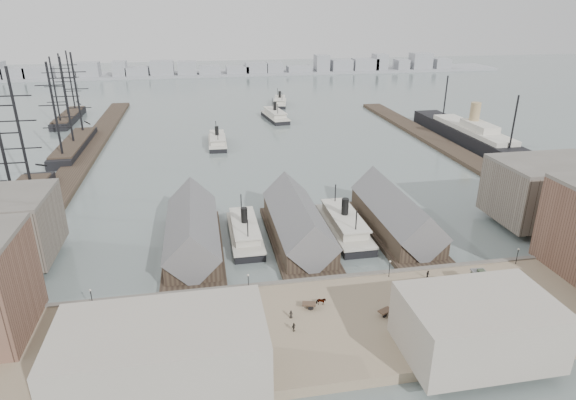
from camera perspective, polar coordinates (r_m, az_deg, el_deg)
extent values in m
plane|color=#576463|center=(108.50, 2.93, -8.84)|extent=(900.00, 900.00, 0.00)
cube|color=#7E6D55|center=(91.92, 5.90, -14.59)|extent=(180.00, 30.00, 2.00)
cube|color=#59544C|center=(103.60, 3.61, -9.74)|extent=(180.00, 1.20, 2.30)
cube|color=#2D231C|center=(203.30, -23.15, 4.63)|extent=(10.00, 220.00, 1.60)
cube|color=#2D231C|center=(213.59, 18.02, 6.12)|extent=(10.00, 180.00, 1.60)
cube|color=#2D231C|center=(119.85, -11.12, -5.74)|extent=(14.00, 42.00, 1.20)
cube|color=#2D231C|center=(119.36, -11.23, -4.20)|extent=(12.00, 36.00, 5.00)
cube|color=#59595B|center=(118.24, -11.32, -3.07)|extent=(12.60, 37.00, 12.60)
cube|color=#2D231C|center=(121.87, 1.21, -4.80)|extent=(14.00, 42.00, 1.20)
cube|color=#2D231C|center=(121.38, 1.12, -3.28)|extent=(12.00, 36.00, 5.00)
cube|color=#59595B|center=(120.29, 1.13, -2.16)|extent=(12.60, 37.00, 12.60)
cube|color=#2D231C|center=(129.20, 12.60, -3.73)|extent=(14.00, 42.00, 1.20)
cube|color=#2D231C|center=(128.74, 12.54, -2.29)|extent=(12.00, 36.00, 5.00)
cube|color=#59595B|center=(127.71, 12.64, -1.23)|extent=(12.60, 37.00, 12.60)
cube|color=#60564C|center=(146.31, 28.41, 0.93)|extent=(28.00, 20.00, 15.00)
cube|color=gray|center=(87.05, 21.50, -13.73)|extent=(24.00, 16.00, 10.00)
cube|color=gray|center=(75.79, -14.57, -17.81)|extent=(30.00, 16.00, 12.00)
cylinder|color=black|center=(100.79, -22.24, -10.78)|extent=(0.16, 0.16, 3.60)
sphere|color=beige|center=(99.82, -22.40, -9.85)|extent=(0.44, 0.44, 0.44)
cylinder|color=black|center=(98.49, -4.72, -9.81)|extent=(0.16, 0.16, 3.60)
sphere|color=beige|center=(97.50, -4.75, -8.86)|extent=(0.44, 0.44, 0.44)
cylinder|color=black|center=(105.09, 11.93, -8.05)|extent=(0.16, 0.16, 3.60)
sphere|color=beige|center=(104.16, 12.01, -7.14)|extent=(0.44, 0.44, 0.44)
cylinder|color=black|center=(119.11, 25.51, -6.09)|extent=(0.16, 0.16, 3.60)
sphere|color=beige|center=(118.29, 25.66, -5.28)|extent=(0.44, 0.44, 0.44)
cube|color=gray|center=(434.38, -7.75, 14.70)|extent=(500.00, 40.00, 2.00)
cube|color=gray|center=(445.99, -29.59, 12.84)|extent=(17.36, 14.00, 10.23)
cube|color=gray|center=(440.81, -27.40, 13.16)|extent=(20.65, 14.00, 10.28)
cube|color=gray|center=(435.47, -24.59, 13.33)|extent=(14.71, 14.00, 7.23)
cube|color=gray|center=(431.77, -22.60, 13.97)|extent=(17.63, 14.00, 13.23)
cube|color=gray|center=(427.57, -19.31, 14.37)|extent=(10.74, 14.00, 13.58)
cube|color=gray|center=(426.12, -17.40, 14.23)|extent=(18.06, 14.00, 8.64)
cube|color=gray|center=(424.09, -14.68, 14.79)|extent=(18.55, 14.00, 13.29)
cube|color=gray|center=(423.30, -11.86, 14.96)|extent=(15.33, 14.00, 12.47)
cube|color=gray|center=(423.61, -9.27, 14.89)|extent=(17.56, 14.00, 8.72)
cube|color=gray|center=(424.92, -6.03, 14.99)|extent=(18.76, 14.00, 7.63)
cube|color=gray|center=(426.34, -3.83, 15.27)|extent=(17.61, 14.00, 10.35)
cube|color=gray|center=(428.55, -1.60, 15.34)|extent=(13.38, 14.00, 10.30)
cube|color=gray|center=(432.63, 1.32, 15.17)|extent=(20.73, 14.00, 6.75)
cube|color=gray|center=(436.65, 4.01, 15.77)|extent=(11.51, 14.00, 15.57)
cube|color=gray|center=(441.63, 6.32, 15.48)|extent=(18.17, 14.00, 11.26)
cube|color=gray|center=(448.27, 9.09, 15.48)|extent=(21.81, 14.00, 11.83)
cube|color=gray|center=(452.82, 10.82, 15.67)|extent=(11.12, 14.00, 15.50)
cube|color=gray|center=(460.86, 13.28, 15.26)|extent=(10.90, 14.00, 10.29)
cube|color=gray|center=(468.07, 15.43, 15.50)|extent=(17.95, 14.00, 15.72)
cube|color=gray|center=(477.24, 17.65, 15.07)|extent=(14.21, 14.00, 10.51)
cube|color=black|center=(123.97, -5.12, -4.28)|extent=(7.32, 25.62, 1.65)
cube|color=beige|center=(123.45, -5.13, -3.78)|extent=(7.69, 25.62, 0.46)
cube|color=beige|center=(122.89, -5.15, -3.25)|extent=(5.95, 18.30, 2.01)
cube|color=beige|center=(122.35, -5.18, -2.70)|extent=(6.41, 20.13, 0.37)
cylinder|color=black|center=(121.52, -5.21, -1.84)|extent=(1.65, 1.65, 4.12)
cylinder|color=black|center=(129.14, -5.57, -0.46)|extent=(0.27, 0.27, 5.49)
cylinder|color=black|center=(114.15, -4.79, -3.58)|extent=(0.27, 0.27, 5.49)
cube|color=black|center=(127.59, 6.65, -3.49)|extent=(8.18, 28.64, 1.84)
cube|color=beige|center=(127.03, 6.67, -2.95)|extent=(8.59, 28.64, 0.51)
cube|color=beige|center=(126.43, 6.70, -2.36)|extent=(6.65, 20.46, 2.25)
cube|color=beige|center=(125.85, 6.73, -1.77)|extent=(7.16, 22.50, 0.41)
cylinder|color=black|center=(124.96, 6.77, -0.83)|extent=(1.84, 1.84, 4.60)
cylinder|color=black|center=(133.18, 5.63, 0.61)|extent=(0.31, 0.31, 6.14)
cylinder|color=black|center=(117.05, 8.07, -2.65)|extent=(0.31, 0.31, 6.14)
cube|color=black|center=(208.91, -8.35, 6.63)|extent=(7.57, 24.73, 1.58)
cube|color=beige|center=(208.61, -8.37, 6.94)|extent=(7.92, 24.73, 0.44)
cube|color=beige|center=(208.29, -8.39, 7.26)|extent=(6.10, 17.68, 1.93)
cube|color=beige|center=(207.99, -8.41, 7.59)|extent=(6.57, 19.44, 0.35)
cylinder|color=black|center=(207.52, -8.44, 8.11)|extent=(1.58, 1.58, 3.95)
cylinder|color=black|center=(215.23, -8.53, 8.56)|extent=(0.26, 0.26, 5.27)
cylinder|color=black|center=(199.90, -8.33, 7.52)|extent=(0.26, 0.26, 5.27)
cube|color=black|center=(254.79, -1.55, 9.68)|extent=(11.41, 28.42, 1.78)
cube|color=beige|center=(254.52, -1.55, 9.97)|extent=(11.80, 28.47, 0.49)
cube|color=beige|center=(254.23, -1.56, 10.27)|extent=(8.92, 20.40, 2.17)
cube|color=beige|center=(253.95, -1.56, 10.57)|extent=(9.66, 22.42, 0.39)
cylinder|color=black|center=(253.53, -1.56, 11.06)|extent=(1.78, 1.78, 4.44)
cylinder|color=black|center=(262.18, -1.88, 11.38)|extent=(0.30, 0.30, 5.92)
cylinder|color=black|center=(244.97, -1.23, 10.62)|extent=(0.30, 0.30, 5.92)
cube|color=black|center=(293.09, -0.98, 11.32)|extent=(11.63, 25.64, 1.59)
cube|color=beige|center=(292.88, -0.98, 11.54)|extent=(11.97, 25.71, 0.44)
cube|color=beige|center=(292.66, -0.98, 11.78)|extent=(8.99, 18.45, 1.94)
cube|color=beige|center=(292.44, -0.98, 12.01)|extent=(9.76, 20.27, 0.35)
cylinder|color=black|center=(292.10, -0.99, 12.39)|extent=(1.59, 1.59, 3.98)
cylinder|color=black|center=(299.87, -1.25, 12.61)|extent=(0.27, 0.27, 5.30)
cylinder|color=black|center=(284.41, -0.71, 12.09)|extent=(0.27, 0.27, 5.30)
cube|color=black|center=(152.44, -30.42, -1.77)|extent=(9.59, 66.03, 3.83)
cube|color=#2D231C|center=(151.67, -30.58, -0.99)|extent=(9.05, 59.43, 0.64)
cylinder|color=black|center=(153.69, -30.93, 6.01)|extent=(0.85, 0.85, 36.21)
cylinder|color=black|center=(167.82, -29.27, 7.47)|extent=(0.85, 0.85, 36.21)
cube|color=black|center=(216.86, -23.98, 5.80)|extent=(9.12, 52.67, 3.65)
cube|color=#2D231C|center=(216.34, -24.06, 6.34)|extent=(8.61, 47.41, 0.61)
cylinder|color=black|center=(195.47, -25.93, 9.48)|extent=(0.81, 0.81, 34.44)
cylinder|color=black|center=(213.02, -24.75, 10.55)|extent=(0.81, 0.81, 34.44)
cylinder|color=black|center=(230.71, -23.74, 11.46)|extent=(0.81, 0.81, 34.44)
cube|color=black|center=(275.70, -24.54, 8.84)|extent=(8.20, 45.56, 3.28)
cube|color=#2D231C|center=(275.33, -24.60, 9.22)|extent=(7.75, 41.00, 0.55)
cylinder|color=black|center=(257.66, -25.89, 11.60)|extent=(0.73, 0.73, 30.98)
cylinder|color=black|center=(272.93, -25.09, 12.21)|extent=(0.73, 0.73, 30.98)
cylinder|color=black|center=(288.28, -24.38, 12.75)|extent=(0.73, 0.73, 30.98)
cube|color=black|center=(222.73, 20.90, 6.92)|extent=(12.25, 89.53, 5.65)
cube|color=beige|center=(221.86, 21.03, 7.86)|extent=(10.37, 51.83, 1.88)
cube|color=beige|center=(217.46, 21.74, 8.14)|extent=(7.54, 18.85, 2.83)
cylinder|color=tan|center=(220.49, 21.27, 9.51)|extent=(4.15, 4.15, 9.42)
cube|color=black|center=(104.13, 22.50, -10.60)|extent=(3.31, 10.08, 0.83)
cube|color=#2E3929|center=(103.23, 22.65, -9.76)|extent=(3.46, 10.60, 2.71)
cube|color=#59595B|center=(102.49, 22.77, -9.04)|extent=(3.70, 11.04, 0.31)
imported|color=black|center=(94.11, -13.62, -12.90)|extent=(1.77, 1.75, 1.46)
cube|color=#3F2D21|center=(92.86, -14.95, -13.45)|extent=(2.97, 2.80, 0.25)
cylinder|color=black|center=(92.58, -14.67, -13.81)|extent=(0.91, 0.75, 1.10)
cylinder|color=black|center=(93.55, -15.19, -13.44)|extent=(0.91, 0.75, 1.10)
imported|color=black|center=(94.81, 3.93, -11.91)|extent=(2.03, 1.30, 1.59)
cube|color=#3F2D21|center=(93.71, 2.51, -12.25)|extent=(2.90, 2.11, 0.25)
cylinder|color=black|center=(93.40, 2.71, -12.64)|extent=(1.08, 0.36, 1.10)
cylinder|color=black|center=(94.41, 2.30, -12.21)|extent=(1.08, 0.36, 1.10)
imported|color=black|center=(93.66, 13.08, -12.99)|extent=(1.86, 1.98, 1.58)
cube|color=#3F2D21|center=(93.56, 11.46, -12.80)|extent=(2.99, 2.43, 0.25)
cylinder|color=black|center=(93.18, 11.42, -13.21)|extent=(1.04, 0.52, 1.10)
cylinder|color=black|center=(94.33, 11.46, -12.73)|extent=(1.04, 0.52, 1.10)
imported|color=black|center=(98.83, -20.09, -11.78)|extent=(0.77, 0.72, 1.71)
imported|color=black|center=(89.15, -19.69, -15.84)|extent=(0.80, 0.63, 1.63)
imported|color=black|center=(95.31, -5.31, -11.72)|extent=(1.14, 0.73, 1.68)
imported|color=black|center=(88.04, 0.68, -14.83)|extent=(1.05, 0.91, 1.70)
imported|color=black|center=(91.23, 0.36, -13.38)|extent=(0.87, 0.69, 1.56)
imported|color=black|center=(93.40, 13.57, -13.13)|extent=(0.61, 0.71, 1.63)
imported|color=black|center=(107.10, 16.25, -8.45)|extent=(0.73, 0.91, 1.77)
imported|color=black|center=(98.80, 19.29, -11.68)|extent=(1.13, 0.71, 1.68)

